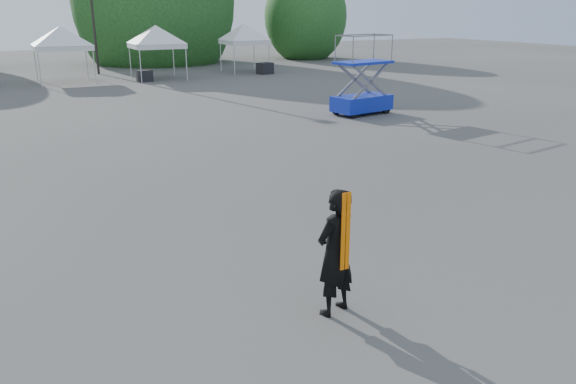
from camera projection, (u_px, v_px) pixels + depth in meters
name	position (u px, v px, depth m)	size (l,w,h in m)	color
ground	(222.00, 252.00, 10.38)	(120.00, 120.00, 0.00)	#474442
tree_mid_e	(154.00, 2.00, 45.78)	(5.12, 5.12, 7.79)	#382314
tree_far_e	(305.00, 17.00, 50.08)	(3.84, 3.84, 5.84)	#382314
tent_e	(60.00, 31.00, 33.49)	(4.58, 4.58, 3.88)	silver
tent_f	(156.00, 30.00, 35.11)	(4.34, 4.34, 3.88)	silver
tent_g	(244.00, 27.00, 39.06)	(3.98, 3.98, 3.88)	silver
man	(335.00, 252.00, 8.05)	(0.81, 0.65, 1.92)	black
scissor_lift	(363.00, 75.00, 23.51)	(2.72, 1.68, 3.28)	#0B2694
crate_mid	(145.00, 76.00, 34.68)	(0.89, 0.69, 0.69)	black
crate_east	(265.00, 68.00, 38.71)	(0.98, 0.77, 0.77)	black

